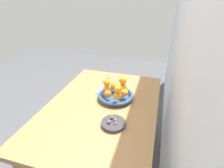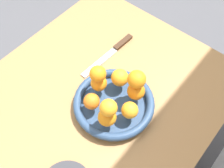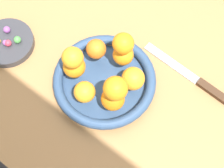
# 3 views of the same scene
# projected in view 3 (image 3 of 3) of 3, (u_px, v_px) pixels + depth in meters

# --- Properties ---
(ground_plane) EXTENTS (6.00, 6.00, 0.00)m
(ground_plane) POSITION_uv_depth(u_px,v_px,m) (98.00, 124.00, 1.63)
(ground_plane) COLOR #4C4C51
(dining_table) EXTENTS (1.10, 0.76, 0.74)m
(dining_table) POSITION_uv_depth(u_px,v_px,m) (90.00, 59.00, 1.03)
(dining_table) COLOR #9E7042
(dining_table) RESTS_ON ground_plane
(fruit_bowl) EXTENTS (0.27, 0.27, 0.04)m
(fruit_bowl) POSITION_uv_depth(u_px,v_px,m) (105.00, 81.00, 0.88)
(fruit_bowl) COLOR navy
(fruit_bowl) RESTS_ON dining_table
(candy_dish) EXTENTS (0.15, 0.15, 0.02)m
(candy_dish) POSITION_uv_depth(u_px,v_px,m) (7.00, 43.00, 0.94)
(candy_dish) COLOR #333338
(candy_dish) RESTS_ON dining_table
(orange_0) EXTENTS (0.06, 0.06, 0.06)m
(orange_0) POSITION_uv_depth(u_px,v_px,m) (74.00, 67.00, 0.85)
(orange_0) COLOR orange
(orange_0) RESTS_ON fruit_bowl
(orange_1) EXTENTS (0.05, 0.05, 0.05)m
(orange_1) POSITION_uv_depth(u_px,v_px,m) (85.00, 92.00, 0.82)
(orange_1) COLOR orange
(orange_1) RESTS_ON fruit_bowl
(orange_2) EXTENTS (0.06, 0.06, 0.06)m
(orange_2) POSITION_uv_depth(u_px,v_px,m) (113.00, 99.00, 0.81)
(orange_2) COLOR orange
(orange_2) RESTS_ON fruit_bowl
(orange_3) EXTENTS (0.06, 0.06, 0.06)m
(orange_3) POSITION_uv_depth(u_px,v_px,m) (133.00, 79.00, 0.83)
(orange_3) COLOR orange
(orange_3) RESTS_ON fruit_bowl
(orange_4) EXTENTS (0.05, 0.05, 0.05)m
(orange_4) POSITION_uv_depth(u_px,v_px,m) (123.00, 55.00, 0.86)
(orange_4) COLOR orange
(orange_4) RESTS_ON fruit_bowl
(orange_5) EXTENTS (0.05, 0.05, 0.05)m
(orange_5) POSITION_uv_depth(u_px,v_px,m) (96.00, 49.00, 0.87)
(orange_5) COLOR orange
(orange_5) RESTS_ON fruit_bowl
(orange_6) EXTENTS (0.06, 0.06, 0.06)m
(orange_6) POSITION_uv_depth(u_px,v_px,m) (115.00, 88.00, 0.76)
(orange_6) COLOR orange
(orange_6) RESTS_ON orange_2
(orange_7) EXTENTS (0.05, 0.05, 0.05)m
(orange_7) POSITION_uv_depth(u_px,v_px,m) (73.00, 58.00, 0.80)
(orange_7) COLOR orange
(orange_7) RESTS_ON orange_0
(orange_8) EXTENTS (0.05, 0.05, 0.05)m
(orange_8) POSITION_uv_depth(u_px,v_px,m) (124.00, 42.00, 0.82)
(orange_8) COLOR orange
(orange_8) RESTS_ON orange_4
(candy_ball_0) EXTENTS (0.02, 0.02, 0.02)m
(candy_ball_0) POSITION_uv_depth(u_px,v_px,m) (5.00, 43.00, 0.92)
(candy_ball_0) COLOR #8C4C99
(candy_ball_0) RESTS_ON candy_dish
(candy_ball_1) EXTENTS (0.02, 0.02, 0.02)m
(candy_ball_1) POSITION_uv_depth(u_px,v_px,m) (8.00, 43.00, 0.92)
(candy_ball_1) COLOR #C6384C
(candy_ball_1) RESTS_ON candy_dish
(candy_ball_2) EXTENTS (0.02, 0.02, 0.02)m
(candy_ball_2) POSITION_uv_depth(u_px,v_px,m) (7.00, 30.00, 0.93)
(candy_ball_2) COLOR #8C4C99
(candy_ball_2) RESTS_ON candy_dish
(candy_ball_4) EXTENTS (0.02, 0.02, 0.02)m
(candy_ball_4) POSITION_uv_depth(u_px,v_px,m) (17.00, 40.00, 0.92)
(candy_ball_4) COLOR #4C9947
(candy_ball_4) RESTS_ON candy_dish
(knife) EXTENTS (0.26, 0.04, 0.01)m
(knife) POSITION_uv_depth(u_px,v_px,m) (193.00, 78.00, 0.90)
(knife) COLOR #3F2819
(knife) RESTS_ON dining_table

